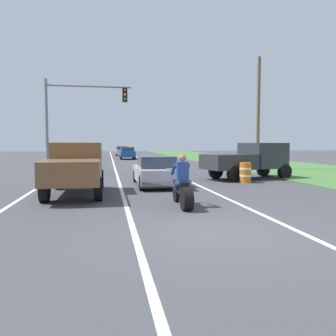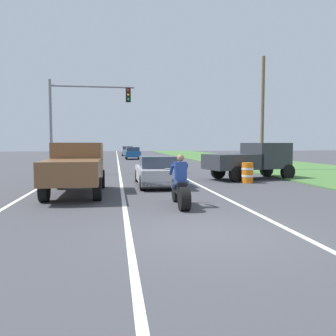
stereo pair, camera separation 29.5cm
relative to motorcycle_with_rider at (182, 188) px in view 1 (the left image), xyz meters
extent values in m
plane|color=#424247|center=(0.10, -3.10, -0.59)|extent=(160.00, 160.00, 0.00)
cube|color=white|center=(-5.30, 16.90, -0.59)|extent=(0.14, 120.00, 0.01)
cube|color=white|center=(1.90, 16.90, -0.59)|extent=(0.14, 120.00, 0.01)
cube|color=white|center=(-1.70, 16.90, -0.59)|extent=(0.14, 120.00, 0.01)
cube|color=#477538|center=(12.02, 16.90, -0.56)|extent=(10.00, 120.00, 0.06)
cylinder|color=black|center=(0.00, -0.60, -0.25)|extent=(0.28, 0.69, 0.69)
cylinder|color=black|center=(0.00, 0.95, -0.28)|extent=(0.12, 0.63, 0.63)
cube|color=black|center=(0.00, 0.23, 0.02)|extent=(0.28, 1.10, 0.36)
cylinder|color=#B2B2B7|center=(0.00, 0.87, 0.09)|extent=(0.08, 0.36, 0.73)
cylinder|color=#A5A5AA|center=(0.00, 0.85, 0.52)|extent=(0.70, 0.05, 0.05)
cube|color=navy|center=(0.00, 0.00, 0.50)|extent=(0.36, 0.24, 0.60)
sphere|color=#9E7051|center=(0.00, 0.00, 0.92)|extent=(0.22, 0.22, 0.22)
cylinder|color=#384C7A|center=(-0.18, 0.03, 0.10)|extent=(0.14, 0.47, 0.32)
cylinder|color=navy|center=(-0.22, 0.30, 0.55)|extent=(0.10, 0.51, 0.40)
cylinder|color=#384C7A|center=(0.18, 0.03, 0.10)|extent=(0.14, 0.47, 0.32)
cylinder|color=navy|center=(0.22, 0.30, 0.55)|extent=(0.10, 0.51, 0.40)
cube|color=#B7B7BC|center=(-0.05, 5.46, -0.07)|extent=(1.80, 4.30, 0.64)
cube|color=#333D4C|center=(-0.05, 5.26, 0.51)|extent=(1.56, 1.70, 0.52)
cube|color=black|center=(-0.05, 3.41, -0.31)|extent=(1.76, 0.20, 0.28)
cylinder|color=black|center=(-0.85, 7.06, -0.27)|extent=(0.24, 0.64, 0.64)
cylinder|color=black|center=(0.75, 7.06, -0.27)|extent=(0.24, 0.64, 0.64)
cylinder|color=black|center=(-0.85, 3.86, -0.27)|extent=(0.24, 0.64, 0.64)
cylinder|color=black|center=(0.75, 3.86, -0.27)|extent=(0.24, 0.64, 0.64)
cube|color=brown|center=(-3.45, 4.13, 0.69)|extent=(1.90, 2.10, 1.40)
cube|color=#333D4C|center=(-3.45, 4.48, 1.07)|extent=(1.67, 0.29, 0.57)
cube|color=brown|center=(-3.45, 1.88, 0.39)|extent=(1.90, 2.70, 0.80)
cylinder|color=black|center=(-4.32, 4.93, -0.19)|extent=(0.28, 0.80, 0.80)
cylinder|color=black|center=(-2.58, 4.93, -0.19)|extent=(0.28, 0.80, 0.80)
cylinder|color=black|center=(-4.32, 1.58, -0.19)|extent=(0.28, 0.80, 0.80)
cylinder|color=black|center=(-2.58, 1.58, -0.19)|extent=(0.28, 0.80, 0.80)
cube|color=#2D3035|center=(6.34, 7.76, 0.69)|extent=(2.52, 2.38, 1.40)
cube|color=#333D4C|center=(6.68, 7.85, 1.07)|extent=(0.71, 1.69, 0.57)
cube|color=#2D3035|center=(4.17, 7.18, 0.39)|extent=(3.10, 2.53, 0.80)
cylinder|color=black|center=(6.89, 8.81, -0.19)|extent=(0.85, 0.48, 0.80)
cylinder|color=black|center=(7.34, 7.12, -0.19)|extent=(0.85, 0.48, 0.80)
cylinder|color=black|center=(3.65, 7.94, -0.19)|extent=(0.85, 0.48, 0.80)
cylinder|color=black|center=(4.10, 6.26, -0.19)|extent=(0.85, 0.48, 0.80)
cylinder|color=gray|center=(-6.02, 12.51, 2.41)|extent=(0.18, 0.18, 6.00)
cylinder|color=gray|center=(-3.35, 12.51, 5.01)|extent=(5.32, 0.12, 0.12)
cube|color=black|center=(-1.09, 12.51, 4.51)|extent=(0.32, 0.24, 0.90)
sphere|color=red|center=(-1.09, 12.37, 4.79)|extent=(0.16, 0.16, 0.16)
sphere|color=orange|center=(-1.09, 12.37, 4.51)|extent=(0.16, 0.16, 0.16)
sphere|color=green|center=(-1.09, 12.37, 4.23)|extent=(0.16, 0.16, 0.16)
cylinder|color=brown|center=(8.70, 13.56, 3.53)|extent=(0.24, 0.24, 8.24)
cylinder|color=orange|center=(4.50, 5.82, -0.09)|extent=(0.56, 0.56, 1.00)
cylinder|color=white|center=(4.50, 5.82, 0.11)|extent=(0.58, 0.58, 0.10)
cylinder|color=white|center=(4.50, 5.82, -0.24)|extent=(0.58, 0.58, 0.10)
cube|color=#194C8C|center=(0.15, 32.18, 0.06)|extent=(1.76, 4.00, 0.70)
cube|color=#333D4C|center=(0.15, 31.98, 0.66)|extent=(1.56, 2.00, 0.50)
cylinder|color=black|center=(-0.65, 33.58, -0.29)|extent=(0.20, 0.60, 0.60)
cylinder|color=black|center=(0.95, 33.58, -0.29)|extent=(0.20, 0.60, 0.60)
cylinder|color=black|center=(-0.65, 30.78, -0.29)|extent=(0.20, 0.60, 0.60)
cylinder|color=black|center=(0.95, 30.78, -0.29)|extent=(0.20, 0.60, 0.60)
cube|color=#B2B2B7|center=(-0.07, 43.96, 0.06)|extent=(1.76, 4.00, 0.70)
cube|color=#333D4C|center=(-0.07, 43.76, 0.66)|extent=(1.56, 2.00, 0.50)
cylinder|color=black|center=(-0.87, 45.36, -0.29)|extent=(0.20, 0.60, 0.60)
cylinder|color=black|center=(0.73, 45.36, -0.29)|extent=(0.20, 0.60, 0.60)
cylinder|color=black|center=(-0.87, 42.56, -0.29)|extent=(0.20, 0.60, 0.60)
cylinder|color=black|center=(0.73, 42.56, -0.29)|extent=(0.20, 0.60, 0.60)
camera|label=1|loc=(-2.24, -10.13, 1.36)|focal=36.43mm
camera|label=2|loc=(-1.95, -10.18, 1.36)|focal=36.43mm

